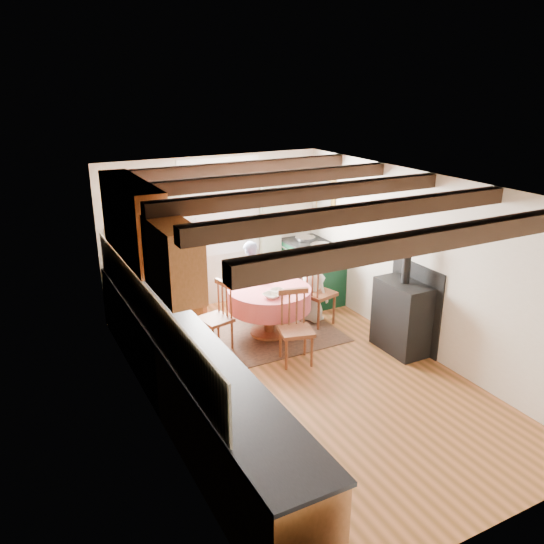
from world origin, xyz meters
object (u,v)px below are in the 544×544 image
chair_right (318,291)px  chair_near (296,328)px  child_right (312,287)px  cup (263,280)px  dining_table (269,312)px  chair_left (215,317)px  child_far (250,278)px  cast_iron_stove (404,298)px  aga_range (312,271)px

chair_right → chair_near: bearing=120.2°
chair_near → child_right: 1.35m
chair_near → child_right: (0.88, 1.03, 0.06)m
child_right → cup: size_ratio=11.36×
dining_table → chair_right: (0.82, 0.02, 0.17)m
chair_left → child_far: size_ratio=0.79×
chair_near → child_far: bearing=99.8°
cast_iron_stove → child_right: 1.51m
child_far → cast_iron_stove: bearing=120.3°
child_right → cup: child_right is taller
chair_near → cast_iron_stove: bearing=1.0°
child_far → chair_right: bearing=131.4°
aga_range → child_far: (-1.18, -0.08, 0.10)m
chair_near → chair_left: chair_near is taller
dining_table → chair_left: (-0.84, -0.04, 0.12)m
dining_table → aga_range: (1.25, 0.88, 0.14)m
chair_near → child_far: child_far is taller
chair_right → child_far: size_ratio=0.88×
chair_left → child_far: (0.92, 0.84, 0.12)m
dining_table → cast_iron_stove: 1.88m
child_right → chair_near: bearing=126.4°
dining_table → chair_near: (-0.07, -0.88, 0.13)m
dining_table → chair_near: 0.89m
aga_range → cup: 1.42m
chair_right → aga_range: 0.97m
child_right → chair_left: bearing=83.3°
chair_left → aga_range: bearing=101.3°
aga_range → chair_right: bearing=-116.7°
chair_near → aga_range: 2.20m
chair_left → child_right: 1.66m
aga_range → cup: aga_range is taller
dining_table → chair_left: size_ratio=1.25×
chair_near → cast_iron_stove: cast_iron_stove is taller
cup → aga_range: bearing=27.7°
aga_range → child_far: child_far is taller
aga_range → cast_iron_stove: size_ratio=0.71×
cast_iron_stove → child_far: (-1.29, 2.03, -0.16)m
aga_range → child_right: size_ratio=0.98×
chair_left → child_right: child_right is taller
aga_range → cast_iron_stove: bearing=-87.0°
aga_range → cup: size_ratio=11.15×
child_far → cup: bearing=82.3°
chair_near → child_far: (0.14, 1.68, 0.11)m
aga_range → cast_iron_stove: (0.11, -2.11, 0.27)m
chair_left → aga_range: (2.10, 0.92, 0.02)m
chair_near → aga_range: (1.32, 1.76, 0.01)m
chair_left → cup: chair_left is taller
dining_table → chair_right: size_ratio=1.13×
dining_table → chair_right: chair_right is taller
chair_near → chair_right: (0.89, 0.90, 0.04)m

